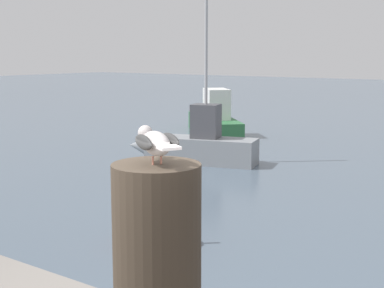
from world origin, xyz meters
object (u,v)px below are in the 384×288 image
(seagull, at_px, (155,142))
(boat_grey, at_px, (190,145))
(boat_green, at_px, (211,120))
(channel_buoy, at_px, (150,215))
(mooring_post, at_px, (157,273))

(seagull, bearing_deg, boat_grey, 125.48)
(seagull, relative_size, boat_green, 0.08)
(boat_green, relative_size, channel_buoy, 3.30)
(mooring_post, height_order, boat_green, mooring_post)
(mooring_post, xyz_separation_m, seagull, (-0.01, 0.00, 0.56))
(boat_grey, height_order, channel_buoy, boat_grey)
(boat_grey, relative_size, boat_green, 1.12)
(mooring_post, distance_m, boat_green, 17.94)
(seagull, height_order, boat_green, seagull)
(mooring_post, bearing_deg, seagull, 149.54)
(boat_grey, bearing_deg, boat_green, 118.24)
(boat_grey, relative_size, channel_buoy, 3.69)
(boat_green, height_order, channel_buoy, boat_green)
(boat_grey, distance_m, channel_buoy, 6.54)
(seagull, distance_m, boat_grey, 12.50)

